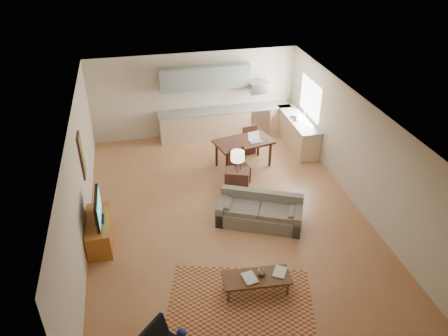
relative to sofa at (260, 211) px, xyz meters
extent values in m
plane|color=#99623C|center=(-0.68, 0.50, -0.36)|extent=(9.00, 9.00, 0.00)
plane|color=white|center=(-0.68, 0.50, 2.34)|extent=(9.00, 9.00, 0.00)
plane|color=#BCAF95|center=(-0.68, 5.00, 0.99)|extent=(6.50, 0.00, 6.50)
plane|color=#BCAF95|center=(-0.68, -4.00, 0.99)|extent=(6.50, 0.00, 6.50)
plane|color=#BCAF95|center=(-3.93, 0.50, 0.99)|extent=(0.00, 9.00, 9.00)
plane|color=#BCAF95|center=(2.57, 0.50, 0.99)|extent=(0.00, 9.00, 9.00)
cube|color=#A5A8AD|center=(1.32, 4.68, 0.09)|extent=(0.62, 0.62, 0.90)
cube|color=#A5A8AD|center=(1.32, 4.70, 1.19)|extent=(0.62, 0.40, 0.35)
cube|color=gray|center=(-0.38, 4.83, 1.59)|extent=(2.80, 0.34, 0.70)
cube|color=white|center=(2.55, 3.50, 1.19)|extent=(0.02, 1.40, 1.05)
cube|color=maroon|center=(-1.05, -2.29, -0.35)|extent=(3.12, 2.53, 0.02)
imported|color=maroon|center=(-0.94, -2.08, 0.05)|extent=(0.34, 0.40, 0.03)
imported|color=navy|center=(-0.30, -1.97, 0.05)|extent=(0.52, 0.53, 0.02)
imported|color=black|center=(-0.56, -2.00, 0.13)|extent=(0.23, 0.23, 0.18)
imported|color=beige|center=(2.15, 3.43, 0.66)|extent=(0.13, 0.13, 0.19)
camera|label=1|loc=(-2.60, -7.81, 6.16)|focal=35.00mm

